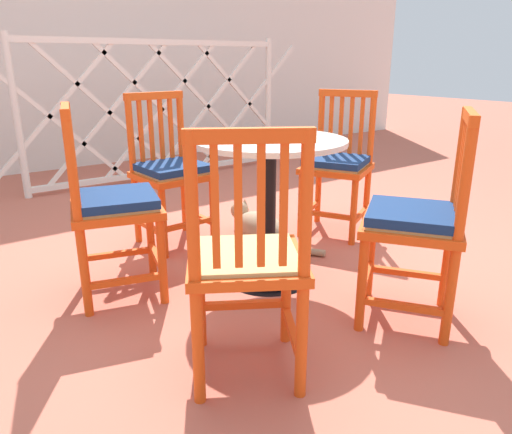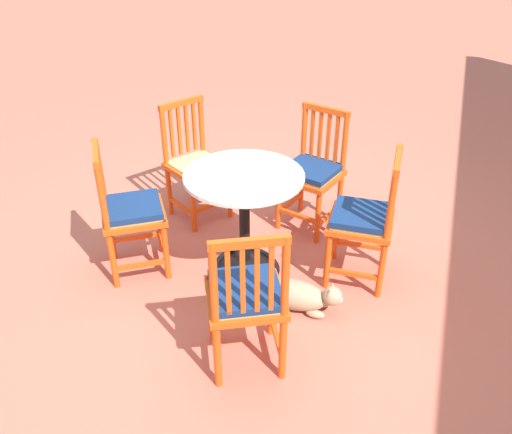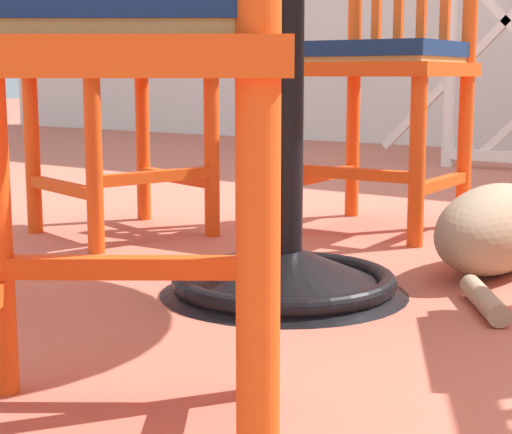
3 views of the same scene
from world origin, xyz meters
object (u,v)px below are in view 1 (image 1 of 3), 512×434
(orange_chair_by_planter, at_px, (337,166))
(orange_chair_at_corner, at_px, (111,206))
(orange_chair_facing_out, at_px, (171,173))
(tabby_cat, at_px, (259,227))
(orange_chair_near_fence, at_px, (417,223))
(cafe_table, at_px, (269,225))
(orange_chair_tucked_in, at_px, (247,264))

(orange_chair_by_planter, relative_size, orange_chair_at_corner, 1.00)
(orange_chair_facing_out, bearing_deg, orange_chair_at_corner, -138.20)
(orange_chair_by_planter, xyz_separation_m, tabby_cat, (-0.52, 0.15, -0.35))
(orange_chair_near_fence, bearing_deg, orange_chair_facing_out, 106.04)
(orange_chair_at_corner, relative_size, tabby_cat, 1.26)
(tabby_cat, bearing_deg, cafe_table, -120.36)
(orange_chair_tucked_in, distance_m, orange_chair_at_corner, 0.90)
(orange_chair_facing_out, relative_size, tabby_cat, 1.26)
(cafe_table, height_order, orange_chair_facing_out, orange_chair_facing_out)
(cafe_table, height_order, orange_chair_by_planter, orange_chair_by_planter)
(orange_chair_at_corner, bearing_deg, orange_chair_near_fence, -45.54)
(orange_chair_by_planter, bearing_deg, cafe_table, -158.73)
(orange_chair_by_planter, bearing_deg, tabby_cat, 164.28)
(orange_chair_facing_out, distance_m, orange_chair_at_corner, 0.72)
(orange_chair_near_fence, height_order, orange_chair_at_corner, same)
(orange_chair_facing_out, distance_m, tabby_cat, 0.64)
(orange_chair_near_fence, xyz_separation_m, orange_chair_facing_out, (-0.42, 1.45, 0.00))
(orange_chair_tucked_in, xyz_separation_m, orange_chair_facing_out, (0.38, 1.36, 0.01))
(orange_chair_tucked_in, distance_m, orange_chair_by_planter, 1.63)
(orange_chair_facing_out, xyz_separation_m, tabby_cat, (0.44, -0.30, -0.35))
(cafe_table, bearing_deg, tabby_cat, 59.64)
(orange_chair_near_fence, xyz_separation_m, orange_chair_at_corner, (-0.96, 0.97, 0.00))
(cafe_table, distance_m, orange_chair_by_planter, 0.86)
(orange_chair_near_fence, relative_size, orange_chair_facing_out, 1.00)
(orange_chair_by_planter, distance_m, tabby_cat, 0.64)
(orange_chair_tucked_in, xyz_separation_m, orange_chair_by_planter, (1.35, 0.92, 0.01))
(orange_chair_by_planter, relative_size, tabby_cat, 1.26)
(orange_chair_by_planter, xyz_separation_m, orange_chair_at_corner, (-1.50, -0.04, 0.00))
(orange_chair_near_fence, bearing_deg, tabby_cat, 88.83)
(orange_chair_by_planter, height_order, tabby_cat, orange_chair_by_planter)
(orange_chair_by_planter, xyz_separation_m, orange_chair_facing_out, (-0.96, 0.44, 0.00))
(orange_chair_near_fence, bearing_deg, orange_chair_tucked_in, 173.57)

